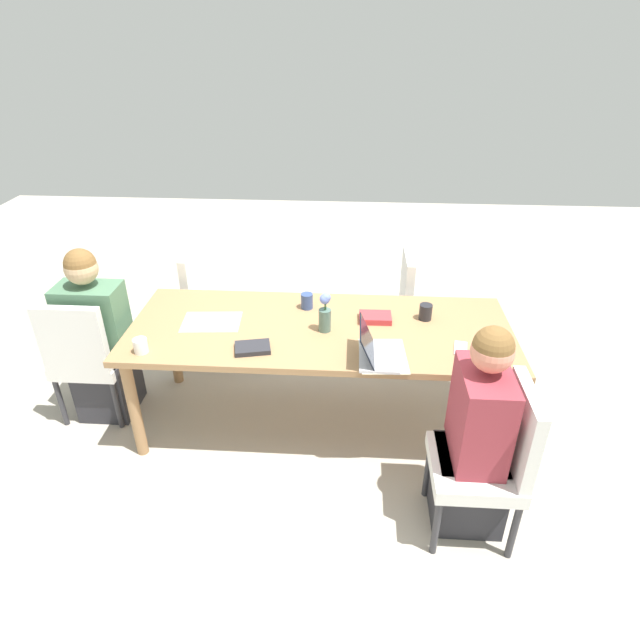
{
  "coord_description": "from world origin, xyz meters",
  "views": [
    {
      "loc": [
        0.18,
        -2.83,
        2.39
      ],
      "look_at": [
        0.0,
        0.0,
        0.78
      ],
      "focal_mm": 29.93,
      "sensor_mm": 36.0,
      "label": 1
    }
  ],
  "objects_px": {
    "coffee_mug_near_left": "(141,346)",
    "phone_black": "(467,363)",
    "chair_far_left_far": "(210,301)",
    "book_blue_cover": "(375,318)",
    "chair_near_left_mid": "(492,455)",
    "coffee_mug_centre_left": "(307,301)",
    "chair_far_right_near": "(420,305)",
    "chair_head_left_left_near": "(86,354)",
    "coffee_mug_near_right": "(426,312)",
    "flower_vase": "(325,312)",
    "phone_silver": "(461,348)",
    "person_head_left_left_near": "(99,344)",
    "person_near_left_mid": "(475,442)",
    "laptop_near_left_mid": "(375,352)",
    "book_red_cover": "(253,348)",
    "dining_table": "(320,337)"
  },
  "relations": [
    {
      "from": "coffee_mug_near_left",
      "to": "flower_vase",
      "type": "bearing_deg",
      "value": 16.69
    },
    {
      "from": "person_head_left_left_near",
      "to": "chair_far_right_near",
      "type": "bearing_deg",
      "value": 19.07
    },
    {
      "from": "dining_table",
      "to": "flower_vase",
      "type": "height_order",
      "value": "flower_vase"
    },
    {
      "from": "coffee_mug_near_right",
      "to": "phone_silver",
      "type": "height_order",
      "value": "coffee_mug_near_right"
    },
    {
      "from": "chair_far_right_near",
      "to": "book_blue_cover",
      "type": "xyz_separation_m",
      "value": [
        -0.37,
        -0.68,
        0.25
      ]
    },
    {
      "from": "chair_near_left_mid",
      "to": "coffee_mug_centre_left",
      "type": "height_order",
      "value": "chair_near_left_mid"
    },
    {
      "from": "chair_far_left_far",
      "to": "coffee_mug_near_left",
      "type": "distance_m",
      "value": 1.14
    },
    {
      "from": "coffee_mug_near_left",
      "to": "coffee_mug_near_right",
      "type": "xyz_separation_m",
      "value": [
        1.65,
        0.49,
        0.01
      ]
    },
    {
      "from": "laptop_near_left_mid",
      "to": "coffee_mug_near_left",
      "type": "bearing_deg",
      "value": -178.95
    },
    {
      "from": "phone_black",
      "to": "person_near_left_mid",
      "type": "bearing_deg",
      "value": 165.57
    },
    {
      "from": "coffee_mug_near_right",
      "to": "phone_silver",
      "type": "distance_m",
      "value": 0.38
    },
    {
      "from": "coffee_mug_centre_left",
      "to": "chair_far_right_near",
      "type": "bearing_deg",
      "value": 33.61
    },
    {
      "from": "coffee_mug_centre_left",
      "to": "coffee_mug_near_right",
      "type": "bearing_deg",
      "value": -7.46
    },
    {
      "from": "book_blue_cover",
      "to": "chair_near_left_mid",
      "type": "bearing_deg",
      "value": -59.07
    },
    {
      "from": "dining_table",
      "to": "coffee_mug_centre_left",
      "type": "distance_m",
      "value": 0.29
    },
    {
      "from": "chair_head_left_left_near",
      "to": "coffee_mug_centre_left",
      "type": "distance_m",
      "value": 1.47
    },
    {
      "from": "chair_far_left_far",
      "to": "laptop_near_left_mid",
      "type": "xyz_separation_m",
      "value": [
        1.23,
        -1.07,
        0.28
      ]
    },
    {
      "from": "coffee_mug_near_left",
      "to": "coffee_mug_centre_left",
      "type": "distance_m",
      "value": 1.07
    },
    {
      "from": "chair_far_left_far",
      "to": "coffee_mug_near_right",
      "type": "distance_m",
      "value": 1.69
    },
    {
      "from": "dining_table",
      "to": "book_blue_cover",
      "type": "xyz_separation_m",
      "value": [
        0.34,
        0.11,
        0.09
      ]
    },
    {
      "from": "person_head_left_left_near",
      "to": "book_blue_cover",
      "type": "relative_size",
      "value": 5.97
    },
    {
      "from": "phone_black",
      "to": "laptop_near_left_mid",
      "type": "bearing_deg",
      "value": 72.09
    },
    {
      "from": "person_near_left_mid",
      "to": "phone_silver",
      "type": "distance_m",
      "value": 0.59
    },
    {
      "from": "book_blue_cover",
      "to": "phone_black",
      "type": "bearing_deg",
      "value": -43.95
    },
    {
      "from": "chair_head_left_left_near",
      "to": "book_red_cover",
      "type": "distance_m",
      "value": 1.2
    },
    {
      "from": "person_head_left_left_near",
      "to": "flower_vase",
      "type": "xyz_separation_m",
      "value": [
        1.49,
        -0.07,
        0.34
      ]
    },
    {
      "from": "laptop_near_left_mid",
      "to": "chair_head_left_left_near",
      "type": "bearing_deg",
      "value": 171.27
    },
    {
      "from": "dining_table",
      "to": "person_near_left_mid",
      "type": "xyz_separation_m",
      "value": [
        0.83,
        -0.75,
        -0.14
      ]
    },
    {
      "from": "person_head_left_left_near",
      "to": "person_near_left_mid",
      "type": "bearing_deg",
      "value": -18.86
    },
    {
      "from": "chair_near_left_mid",
      "to": "book_red_cover",
      "type": "xyz_separation_m",
      "value": [
        -1.28,
        0.52,
        0.25
      ]
    },
    {
      "from": "coffee_mug_near_left",
      "to": "phone_black",
      "type": "xyz_separation_m",
      "value": [
        1.83,
        -0.0,
        -0.04
      ]
    },
    {
      "from": "chair_head_left_left_near",
      "to": "flower_vase",
      "type": "xyz_separation_m",
      "value": [
        1.55,
        0.0,
        0.37
      ]
    },
    {
      "from": "coffee_mug_near_left",
      "to": "chair_near_left_mid",
      "type": "bearing_deg",
      "value": -13.56
    },
    {
      "from": "person_head_left_left_near",
      "to": "coffee_mug_near_right",
      "type": "height_order",
      "value": "person_head_left_left_near"
    },
    {
      "from": "flower_vase",
      "to": "book_blue_cover",
      "type": "height_order",
      "value": "flower_vase"
    },
    {
      "from": "person_near_left_mid",
      "to": "chair_far_left_far",
      "type": "bearing_deg",
      "value": 139.21
    },
    {
      "from": "phone_black",
      "to": "phone_silver",
      "type": "distance_m",
      "value": 0.15
    },
    {
      "from": "person_head_left_left_near",
      "to": "phone_silver",
      "type": "xyz_separation_m",
      "value": [
        2.28,
        -0.23,
        0.21
      ]
    },
    {
      "from": "chair_head_left_left_near",
      "to": "person_head_left_left_near",
      "type": "relative_size",
      "value": 0.75
    },
    {
      "from": "laptop_near_left_mid",
      "to": "person_head_left_left_near",
      "type": "bearing_deg",
      "value": 168.65
    },
    {
      "from": "laptop_near_left_mid",
      "to": "chair_far_left_far",
      "type": "bearing_deg",
      "value": 138.9
    },
    {
      "from": "chair_far_left_far",
      "to": "coffee_mug_near_left",
      "type": "height_order",
      "value": "chair_far_left_far"
    },
    {
      "from": "chair_near_left_mid",
      "to": "coffee_mug_centre_left",
      "type": "xyz_separation_m",
      "value": [
        -1.01,
        1.05,
        0.29
      ]
    },
    {
      "from": "chair_far_left_far",
      "to": "book_blue_cover",
      "type": "xyz_separation_m",
      "value": [
        1.24,
        -0.64,
        0.25
      ]
    },
    {
      "from": "chair_near_left_mid",
      "to": "phone_black",
      "type": "relative_size",
      "value": 6.0
    },
    {
      "from": "chair_head_left_left_near",
      "to": "phone_silver",
      "type": "bearing_deg",
      "value": -3.87
    },
    {
      "from": "chair_head_left_left_near",
      "to": "laptop_near_left_mid",
      "type": "height_order",
      "value": "laptop_near_left_mid"
    },
    {
      "from": "chair_head_left_left_near",
      "to": "person_head_left_left_near",
      "type": "bearing_deg",
      "value": 51.24
    },
    {
      "from": "chair_far_left_far",
      "to": "flower_vase",
      "type": "height_order",
      "value": "flower_vase"
    },
    {
      "from": "chair_head_left_left_near",
      "to": "phone_black",
      "type": "xyz_separation_m",
      "value": [
        2.35,
        -0.31,
        0.24
      ]
    }
  ]
}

